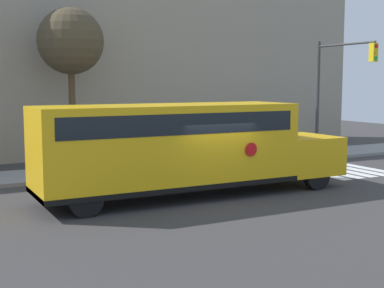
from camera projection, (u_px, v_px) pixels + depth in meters
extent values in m
plane|color=#3A3838|center=(211.00, 199.00, 17.52)|extent=(60.00, 60.00, 0.00)
cube|color=gray|center=(137.00, 168.00, 23.23)|extent=(44.00, 3.00, 0.15)
cube|color=#9E937F|center=(90.00, 57.00, 28.36)|extent=(32.00, 4.00, 10.25)
cube|color=white|center=(321.00, 174.00, 22.27)|extent=(0.50, 3.20, 0.01)
cube|color=white|center=(334.00, 172.00, 22.59)|extent=(0.50, 3.20, 0.01)
cube|color=white|center=(346.00, 171.00, 22.92)|extent=(0.50, 3.20, 0.01)
cube|color=white|center=(358.00, 170.00, 23.24)|extent=(0.50, 3.20, 0.01)
cube|color=white|center=(370.00, 169.00, 23.56)|extent=(0.50, 3.20, 0.01)
cube|color=yellow|center=(168.00, 145.00, 17.31)|extent=(8.58, 2.50, 2.63)
cube|color=yellow|center=(300.00, 154.00, 19.89)|extent=(2.27, 2.50, 1.37)
cube|color=black|center=(168.00, 183.00, 17.45)|extent=(8.58, 2.54, 0.16)
cube|color=black|center=(168.00, 122.00, 17.22)|extent=(7.90, 2.53, 0.64)
cylinder|color=red|center=(251.00, 149.00, 17.28)|extent=(0.44, 0.02, 0.44)
cylinder|color=black|center=(280.00, 167.00, 20.86)|extent=(1.00, 0.30, 1.00)
cylinder|color=black|center=(317.00, 176.00, 18.96)|extent=(1.00, 0.30, 1.00)
cylinder|color=black|center=(66.00, 187.00, 16.97)|extent=(1.00, 0.30, 1.00)
cylinder|color=black|center=(86.00, 200.00, 15.07)|extent=(1.00, 0.30, 1.00)
cylinder|color=#38383A|center=(281.00, 138.00, 25.70)|extent=(0.07, 0.07, 2.22)
cylinder|color=red|center=(282.00, 116.00, 25.54)|extent=(0.66, 0.03, 0.66)
cylinder|color=#38383A|center=(318.00, 101.00, 26.50)|extent=(0.16, 0.16, 5.79)
cylinder|color=#38383A|center=(346.00, 44.00, 24.61)|extent=(0.10, 3.61, 0.10)
cube|color=yellow|center=(373.00, 52.00, 23.16)|extent=(0.28, 0.28, 0.80)
cylinder|color=red|center=(376.00, 46.00, 23.00)|extent=(0.18, 0.02, 0.18)
cylinder|color=#EAB214|center=(376.00, 52.00, 23.03)|extent=(0.18, 0.02, 0.18)
cylinder|color=green|center=(376.00, 58.00, 23.06)|extent=(0.18, 0.02, 0.18)
cylinder|color=brown|center=(72.00, 114.00, 24.24)|extent=(0.30, 0.30, 4.74)
sphere|color=#4C422D|center=(71.00, 41.00, 23.87)|extent=(2.98, 2.98, 2.98)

